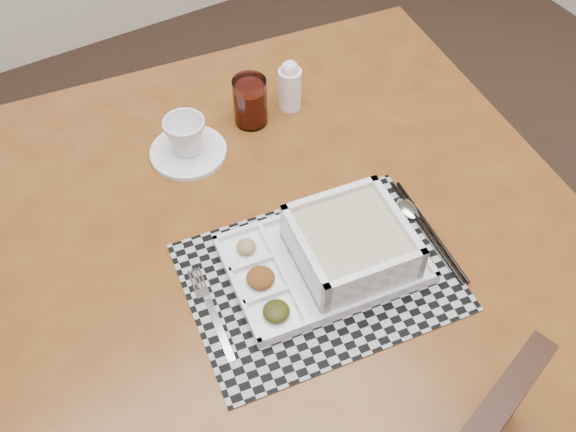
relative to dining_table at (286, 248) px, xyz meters
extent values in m
cube|color=#5A2A10|center=(0.00, 0.00, 0.06)|extent=(1.18, 1.18, 0.04)
cylinder|color=#5A2A10|center=(-0.40, 0.53, -0.33)|extent=(0.05, 0.05, 0.74)
cylinder|color=#5A2A10|center=(0.53, 0.40, -0.33)|extent=(0.05, 0.05, 0.74)
cube|color=#5A2A10|center=(0.06, 0.44, 0.00)|extent=(0.89, 0.15, 0.08)
cube|color=#5A2A10|center=(-0.44, 0.06, 0.00)|extent=(0.15, 0.89, 0.08)
cube|color=#5A2A10|center=(0.44, -0.06, 0.00)|extent=(0.15, 0.89, 0.08)
cube|color=#96979D|center=(-0.01, -0.13, 0.08)|extent=(0.47, 0.38, 0.00)
cube|color=white|center=(0.01, -0.11, 0.09)|extent=(0.35, 0.26, 0.01)
cube|color=white|center=(0.02, -0.01, 0.10)|extent=(0.32, 0.05, 0.01)
cube|color=white|center=(-0.01, -0.22, 0.10)|extent=(0.32, 0.05, 0.01)
cube|color=white|center=(-0.15, -0.09, 0.10)|extent=(0.04, 0.22, 0.01)
cube|color=white|center=(0.16, -0.13, 0.10)|extent=(0.04, 0.22, 0.01)
cube|color=white|center=(-0.07, -0.10, 0.10)|extent=(0.04, 0.20, 0.01)
cube|color=white|center=(-0.11, -0.13, 0.10)|extent=(0.08, 0.02, 0.01)
cube|color=white|center=(-0.10, -0.06, 0.10)|extent=(0.08, 0.02, 0.01)
ellipsoid|color=black|center=(-0.11, -0.16, 0.10)|extent=(0.04, 0.04, 0.02)
ellipsoid|color=#46200B|center=(-0.10, -0.10, 0.10)|extent=(0.05, 0.05, 0.02)
ellipsoid|color=brown|center=(-0.10, -0.03, 0.10)|extent=(0.03, 0.03, 0.02)
cube|color=white|center=(0.05, -0.13, 0.10)|extent=(0.20, 0.20, 0.01)
cube|color=white|center=(0.06, -0.05, 0.13)|extent=(0.18, 0.04, 0.08)
cube|color=white|center=(0.03, -0.21, 0.13)|extent=(0.18, 0.04, 0.08)
cube|color=white|center=(-0.04, -0.12, 0.13)|extent=(0.04, 0.18, 0.08)
cube|color=white|center=(0.13, -0.14, 0.13)|extent=(0.04, 0.18, 0.08)
cube|color=#C1B48F|center=(0.05, -0.13, 0.13)|extent=(0.18, 0.18, 0.07)
cube|color=silver|center=(-0.21, -0.14, 0.08)|extent=(0.03, 0.12, 0.00)
cube|color=silver|center=(-0.20, -0.06, 0.08)|extent=(0.02, 0.02, 0.00)
cube|color=silver|center=(-0.20, -0.03, 0.08)|extent=(0.01, 0.04, 0.00)
cube|color=silver|center=(-0.19, -0.03, 0.08)|extent=(0.01, 0.04, 0.00)
cube|color=silver|center=(-0.19, -0.03, 0.08)|extent=(0.01, 0.04, 0.00)
cube|color=silver|center=(-0.18, -0.03, 0.08)|extent=(0.01, 0.04, 0.00)
cube|color=silver|center=(0.19, -0.18, 0.08)|extent=(0.03, 0.12, 0.00)
ellipsoid|color=silver|center=(0.20, -0.09, 0.09)|extent=(0.04, 0.06, 0.01)
cylinder|color=black|center=(0.20, -0.15, 0.09)|extent=(0.04, 0.24, 0.01)
cylinder|color=black|center=(0.21, -0.15, 0.09)|extent=(0.04, 0.24, 0.01)
cylinder|color=white|center=(-0.08, 0.24, 0.09)|extent=(0.15, 0.15, 0.01)
imported|color=white|center=(-0.08, 0.24, 0.13)|extent=(0.10, 0.10, 0.08)
cylinder|color=white|center=(0.07, 0.26, 0.13)|extent=(0.07, 0.07, 0.10)
cylinder|color=#420905|center=(0.07, 0.26, 0.12)|extent=(0.06, 0.06, 0.08)
cylinder|color=white|center=(0.17, 0.26, 0.13)|extent=(0.05, 0.05, 0.09)
sphere|color=white|center=(0.17, 0.26, 0.18)|extent=(0.04, 0.04, 0.04)
camera|label=1|loc=(-0.36, -0.62, 0.97)|focal=40.00mm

